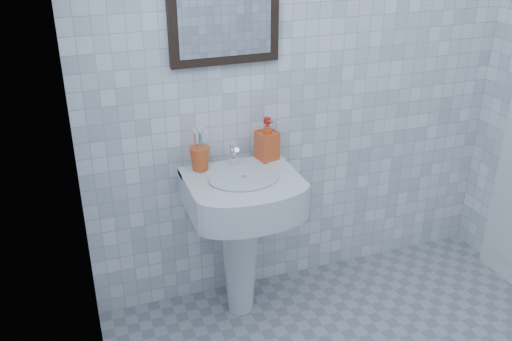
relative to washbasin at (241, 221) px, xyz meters
name	(u,v)px	position (x,y,z in m)	size (l,w,h in m)	color
wall_back	(305,53)	(0.40, 0.22, 0.72)	(2.20, 0.02, 2.50)	white
wall_left	(88,210)	(-0.70, -0.98, 0.72)	(0.02, 2.40, 2.50)	white
washbasin	(241,221)	(0.00, 0.00, 0.00)	(0.51, 0.37, 0.79)	white
faucet	(234,157)	(0.00, 0.09, 0.29)	(0.04, 0.09, 0.11)	white
toothbrush_cup	(200,159)	(-0.16, 0.10, 0.31)	(0.09, 0.09, 0.11)	#D95220
soap_dispenser	(267,139)	(0.17, 0.12, 0.35)	(0.09, 0.09, 0.20)	red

